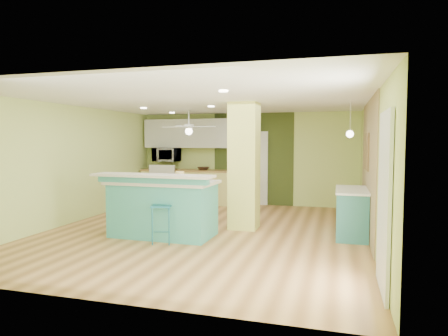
{
  "coord_description": "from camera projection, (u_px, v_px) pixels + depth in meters",
  "views": [
    {
      "loc": [
        2.46,
        -7.21,
        1.76
      ],
      "look_at": [
        0.26,
        0.4,
        1.21
      ],
      "focal_mm": 32.0,
      "sensor_mm": 36.0,
      "label": 1
    }
  ],
  "objects": [
    {
      "name": "kitchen_run",
      "position": [
        198.0,
        187.0,
        11.1
      ],
      "size": [
        3.25,
        0.63,
        0.94
      ],
      "color": "#E4DA77",
      "rests_on": "floor"
    },
    {
      "name": "stove",
      "position": [
        167.0,
        186.0,
        11.36
      ],
      "size": [
        0.76,
        0.66,
        1.08
      ],
      "color": "silver",
      "rests_on": "floor"
    },
    {
      "name": "peninsula",
      "position": [
        163.0,
        207.0,
        7.31
      ],
      "size": [
        2.21,
        1.21,
        1.18
      ],
      "rotation": [
        0.0,
        0.0,
        -0.02
      ],
      "color": "teal",
      "rests_on": "floor"
    },
    {
      "name": "canister",
      "position": [
        180.0,
        176.0,
        7.47
      ],
      "size": [
        0.16,
        0.16,
        0.16
      ],
      "primitive_type": "cylinder",
      "color": "gold",
      "rests_on": "peninsula"
    },
    {
      "name": "interior_door",
      "position": [
        253.0,
        168.0,
        10.9
      ],
      "size": [
        0.82,
        0.05,
        2.0
      ],
      "primitive_type": "cube",
      "color": "white",
      "rests_on": "floor"
    },
    {
      "name": "french_door",
      "position": [
        384.0,
        202.0,
        4.61
      ],
      "size": [
        0.04,
        1.08,
        2.1
      ],
      "primitive_type": "cube",
      "color": "white",
      "rests_on": "floor"
    },
    {
      "name": "upper_cabinets",
      "position": [
        199.0,
        133.0,
        11.12
      ],
      "size": [
        3.2,
        0.34,
        0.8
      ],
      "primitive_type": "cube",
      "color": "silver",
      "rests_on": "wall_back"
    },
    {
      "name": "ceiling",
      "position": [
        205.0,
        101.0,
        7.54
      ],
      "size": [
        6.0,
        7.0,
        0.01
      ],
      "primitive_type": "cube",
      "color": "white",
      "rests_on": "wall_back"
    },
    {
      "name": "pendant_lamp",
      "position": [
        350.0,
        134.0,
        7.56
      ],
      "size": [
        0.14,
        0.14,
        0.69
      ],
      "color": "white",
      "rests_on": "ceiling"
    },
    {
      "name": "microwave",
      "position": [
        166.0,
        155.0,
        11.3
      ],
      "size": [
        0.7,
        0.48,
        0.39
      ],
      "primitive_type": "imported",
      "color": "silver",
      "rests_on": "wall_back"
    },
    {
      "name": "ceiling_fan",
      "position": [
        189.0,
        127.0,
        9.79
      ],
      "size": [
        1.41,
        1.41,
        0.61
      ],
      "color": "silver",
      "rests_on": "ceiling"
    },
    {
      "name": "floor",
      "position": [
        205.0,
        232.0,
        7.71
      ],
      "size": [
        6.0,
        7.0,
        0.01
      ],
      "primitive_type": "cube",
      "color": "#905F32",
      "rests_on": "ground"
    },
    {
      "name": "wall_decor",
      "position": [
        367.0,
        151.0,
        7.55
      ],
      "size": [
        0.03,
        0.9,
        0.7
      ],
      "primitive_type": "cube",
      "color": "brown",
      "rests_on": "wood_panel"
    },
    {
      "name": "wall_left",
      "position": [
        71.0,
        164.0,
        8.45
      ],
      "size": [
        0.01,
        7.0,
        2.5
      ],
      "primitive_type": "cube",
      "color": "#C5DA75",
      "rests_on": "floor"
    },
    {
      "name": "wood_panel",
      "position": [
        369.0,
        168.0,
        7.37
      ],
      "size": [
        0.02,
        3.4,
        2.5
      ],
      "primitive_type": "cube",
      "color": "olive",
      "rests_on": "floor"
    },
    {
      "name": "wall_right",
      "position": [
        372.0,
        170.0,
        6.79
      ],
      "size": [
        0.01,
        7.0,
        2.5
      ],
      "primitive_type": "cube",
      "color": "#C5DA75",
      "rests_on": "floor"
    },
    {
      "name": "column",
      "position": [
        244.0,
        166.0,
        7.92
      ],
      "size": [
        0.55,
        0.55,
        2.5
      ],
      "primitive_type": "cube",
      "color": "#DBDE67",
      "rests_on": "floor"
    },
    {
      "name": "wall_back",
      "position": [
        246.0,
        159.0,
        10.98
      ],
      "size": [
        6.0,
        0.01,
        2.5
      ],
      "primitive_type": "cube",
      "color": "#C5DA75",
      "rests_on": "floor"
    },
    {
      "name": "side_counter",
      "position": [
        351.0,
        212.0,
        7.35
      ],
      "size": [
        0.57,
        1.35,
        0.87
      ],
      "color": "teal",
      "rests_on": "floor"
    },
    {
      "name": "olive_accent",
      "position": [
        253.0,
        159.0,
        10.91
      ],
      "size": [
        2.2,
        0.02,
        2.5
      ],
      "primitive_type": "cube",
      "color": "#39461C",
      "rests_on": "floor"
    },
    {
      "name": "bar_stool",
      "position": [
        163.0,
        203.0,
        6.86
      ],
      "size": [
        0.41,
        0.41,
        1.02
      ],
      "rotation": [
        0.0,
        0.0,
        0.26
      ],
      "color": "#1D6882",
      "rests_on": "floor"
    },
    {
      "name": "wall_front",
      "position": [
        99.0,
        188.0,
        4.26
      ],
      "size": [
        6.0,
        0.01,
        2.5
      ],
      "primitive_type": "cube",
      "color": "#C5DA75",
      "rests_on": "floor"
    },
    {
      "name": "fruit_bowl",
      "position": [
        203.0,
        169.0,
        10.99
      ],
      "size": [
        0.45,
        0.45,
        0.08
      ],
      "primitive_type": "imported",
      "rotation": [
        0.0,
        0.0,
        0.41
      ],
      "color": "#362216",
      "rests_on": "kitchen_run"
    }
  ]
}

